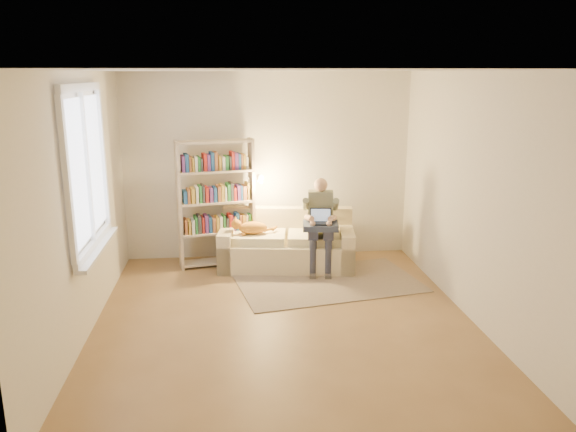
{
  "coord_description": "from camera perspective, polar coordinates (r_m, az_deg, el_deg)",
  "views": [
    {
      "loc": [
        -0.55,
        -5.54,
        2.57
      ],
      "look_at": [
        0.15,
        1.0,
        0.9
      ],
      "focal_mm": 35.0,
      "sensor_mm": 36.0,
      "label": 1
    }
  ],
  "objects": [
    {
      "name": "window",
      "position": [
        6.03,
        -19.38,
        2.03
      ],
      "size": [
        0.12,
        1.52,
        1.69
      ],
      "color": "white",
      "rests_on": "wall_left"
    },
    {
      "name": "blanket",
      "position": [
        7.33,
        2.71,
        -0.98
      ],
      "size": [
        0.5,
        0.43,
        0.07
      ],
      "primitive_type": "cube",
      "rotation": [
        0.0,
        0.0,
        -0.14
      ],
      "color": "#293147",
      "rests_on": "person"
    },
    {
      "name": "laptop",
      "position": [
        7.32,
        2.72,
        -0.33
      ],
      "size": [
        0.31,
        0.26,
        0.24
      ],
      "rotation": [
        0.0,
        0.0,
        -0.14
      ],
      "color": "black",
      "rests_on": "blanket"
    },
    {
      "name": "ceiling",
      "position": [
        5.57,
        -0.45,
        14.58
      ],
      "size": [
        4.0,
        4.5,
        0.02
      ],
      "primitive_type": "cube",
      "color": "white",
      "rests_on": "wall_back"
    },
    {
      "name": "wall_back",
      "position": [
        7.91,
        -2.05,
        5.04
      ],
      "size": [
        4.0,
        0.02,
        2.6
      ],
      "primitive_type": "cube",
      "color": "silver",
      "rests_on": "floor"
    },
    {
      "name": "wall_front",
      "position": [
        3.57,
        3.2,
        -6.6
      ],
      "size": [
        4.0,
        0.02,
        2.6
      ],
      "primitive_type": "cube",
      "color": "silver",
      "rests_on": "floor"
    },
    {
      "name": "floor",
      "position": [
        6.13,
        -0.4,
        -10.49
      ],
      "size": [
        4.5,
        4.5,
        0.0
      ],
      "primitive_type": "plane",
      "color": "brown",
      "rests_on": "ground"
    },
    {
      "name": "wall_right",
      "position": [
        6.23,
        18.21,
        1.8
      ],
      "size": [
        0.02,
        4.5,
        2.6
      ],
      "primitive_type": "cube",
      "color": "silver",
      "rests_on": "floor"
    },
    {
      "name": "sofa",
      "position": [
        7.67,
        -0.12,
        -3.1
      ],
      "size": [
        1.89,
        1.05,
        0.76
      ],
      "rotation": [
        0.0,
        0.0,
        -0.14
      ],
      "color": "beige",
      "rests_on": "floor"
    },
    {
      "name": "wall_left",
      "position": [
        5.87,
        -20.25,
        0.88
      ],
      "size": [
        0.02,
        4.5,
        2.6
      ],
      "primitive_type": "cube",
      "color": "silver",
      "rests_on": "floor"
    },
    {
      "name": "rug",
      "position": [
        7.16,
        4.12,
        -6.75
      ],
      "size": [
        2.44,
        1.71,
        0.01
      ],
      "primitive_type": "cube",
      "rotation": [
        0.0,
        0.0,
        0.18
      ],
      "color": "gray",
      "rests_on": "floor"
    },
    {
      "name": "bookshelf",
      "position": [
        7.62,
        -7.3,
        1.94
      ],
      "size": [
        1.18,
        0.46,
        1.73
      ],
      "rotation": [
        0.0,
        0.0,
        0.2
      ],
      "color": "beige",
      "rests_on": "floor"
    },
    {
      "name": "person",
      "position": [
        7.42,
        3.32,
        -0.32
      ],
      "size": [
        0.39,
        0.56,
        1.23
      ],
      "rotation": [
        0.0,
        0.0,
        -0.14
      ],
      "color": "gray",
      "rests_on": "sofa"
    },
    {
      "name": "cat",
      "position": [
        7.5,
        -3.47,
        -1.15
      ],
      "size": [
        0.58,
        0.25,
        0.21
      ],
      "rotation": [
        0.0,
        0.0,
        -0.14
      ],
      "color": "orange",
      "rests_on": "sofa"
    }
  ]
}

